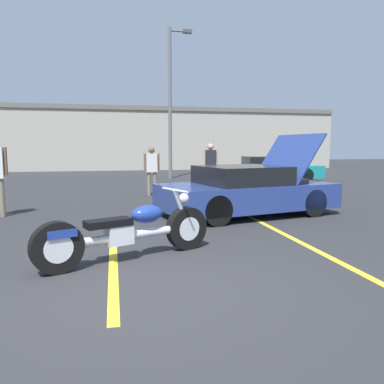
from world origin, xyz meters
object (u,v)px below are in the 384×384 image
object	(u,v)px
parked_car_right_row	(270,169)
spectator_near_motorcycle	(211,163)
motorcycle	(128,232)
spectator_midground	(152,167)
show_car_hood_open	(247,191)
light_pole	(172,97)

from	to	relation	value
parked_car_right_row	spectator_near_motorcycle	distance (m)	5.16
motorcycle	spectator_midground	size ratio (longest dim) A/B	1.57
show_car_hood_open	spectator_near_motorcycle	bearing A→B (deg)	73.64
motorcycle	parked_car_right_row	size ratio (longest dim) A/B	0.53
spectator_midground	spectator_near_motorcycle	bearing A→B (deg)	13.74
spectator_near_motorcycle	spectator_midground	size ratio (longest dim) A/B	1.08
show_car_hood_open	parked_car_right_row	size ratio (longest dim) A/B	0.93
motorcycle	spectator_near_motorcycle	distance (m)	8.34
light_pole	motorcycle	world-z (taller)	light_pole
show_car_hood_open	spectator_midground	world-z (taller)	show_car_hood_open
show_car_hood_open	light_pole	bearing A→B (deg)	78.11
motorcycle	spectator_midground	xyz separation A→B (m)	(1.07, 7.14, 0.54)
spectator_near_motorcycle	spectator_midground	bearing A→B (deg)	-166.26
spectator_near_motorcycle	spectator_midground	distance (m)	2.22
light_pole	spectator_midground	xyz separation A→B (m)	(-1.71, -6.65, -3.17)
light_pole	show_car_hood_open	size ratio (longest dim) A/B	1.70
show_car_hood_open	spectator_near_motorcycle	xyz separation A→B (m)	(0.30, 4.59, 0.46)
motorcycle	show_car_hood_open	xyz separation A→B (m)	(2.92, 3.07, 0.17)
show_car_hood_open	parked_car_right_row	xyz separation A→B (m)	(4.08, 8.06, -0.01)
show_car_hood_open	parked_car_right_row	distance (m)	9.04
spectator_midground	motorcycle	bearing A→B (deg)	-98.51
show_car_hood_open	spectator_midground	size ratio (longest dim) A/B	2.74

